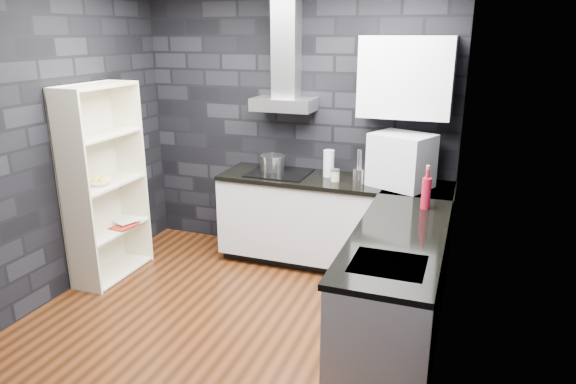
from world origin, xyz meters
The scene contains 27 objects.
ground centered at (0.00, 0.00, 0.00)m, with size 3.20×3.20×0.00m, color #49230F.
wall_back centered at (0.00, 1.62, 1.35)m, with size 3.20×0.05×2.70m, color black.
wall_front centered at (0.00, -1.62, 1.35)m, with size 3.20×0.05×2.70m, color black.
wall_left centered at (-1.62, 0.00, 1.35)m, with size 0.05×3.20×2.70m, color black.
wall_right centered at (1.62, 0.00, 1.35)m, with size 0.05×3.20×2.70m, color black.
toekick_back centered at (0.50, 1.34, 0.05)m, with size 2.18×0.50×0.10m, color black.
toekick_right centered at (1.34, 0.10, 0.05)m, with size 0.50×1.78×0.10m, color black.
counter_back_cab centered at (0.50, 1.30, 0.48)m, with size 2.20×0.60×0.76m, color silver.
counter_right_cab centered at (1.30, 0.10, 0.48)m, with size 0.60×1.80×0.76m, color silver.
counter_back_top centered at (0.50, 1.29, 0.88)m, with size 2.20×0.62×0.04m, color black.
counter_right_top centered at (1.29, 0.10, 0.88)m, with size 0.62×1.80×0.04m, color black.
counter_corner_top centered at (1.30, 1.30, 0.88)m, with size 0.62×0.62×0.04m, color black.
hood_body centered at (-0.05, 1.43, 1.56)m, with size 0.60×0.34×0.12m, color #BABBBF.
hood_chimney centered at (-0.05, 1.50, 2.07)m, with size 0.24×0.20×0.90m, color #BABBBF.
upper_cabinet centered at (1.10, 1.43, 1.85)m, with size 0.80×0.35×0.70m, color white.
cooktop centered at (-0.05, 1.30, 0.91)m, with size 0.58×0.50×0.01m, color black.
sink_rim centered at (1.30, -0.40, 0.89)m, with size 0.44×0.40×0.01m, color #BABBBF.
pot centered at (-0.14, 1.35, 0.98)m, with size 0.23×0.23×0.14m, color #BABABF.
glass_vase centered at (0.43, 1.37, 1.03)m, with size 0.10×0.10×0.26m, color silver.
storage_jar centered at (0.53, 1.22, 0.95)m, with size 0.08×0.08×0.10m, color #C4AC8E.
utensil_crock centered at (0.76, 1.21, 0.97)m, with size 0.11×0.11×0.14m, color #BABABF.
appliance_garage centered at (1.13, 1.27, 1.12)m, with size 0.50×0.39×0.50m, color silver.
red_bottle centered at (1.40, 0.71, 1.02)m, with size 0.07×0.07×0.25m, color maroon.
bookshelf centered at (-1.42, 0.41, 0.90)m, with size 0.34×0.80×1.80m, color #EBE4C2.
fruit_bowl centered at (-1.42, 0.34, 0.94)m, with size 0.22×0.22×0.05m, color white.
book_red centered at (-1.42, 0.51, 0.57)m, with size 0.18×0.02×0.25m, color maroon.
book_second centered at (-1.43, 0.62, 0.59)m, with size 0.17×0.02×0.23m, color #B2B2B2.
Camera 1 is at (1.70, -3.24, 2.22)m, focal length 32.00 mm.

